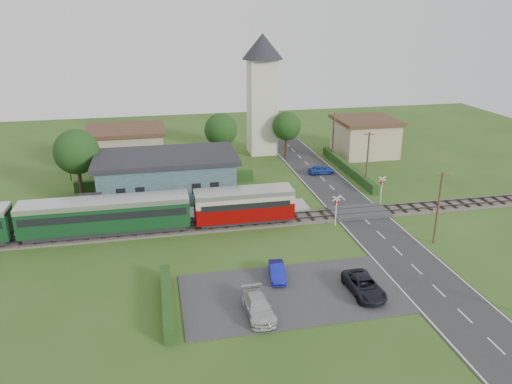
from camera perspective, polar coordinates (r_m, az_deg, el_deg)
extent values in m
plane|color=#2D4C19|center=(50.36, 2.00, -4.29)|extent=(120.00, 120.00, 0.00)
cube|color=#4C443D|center=(52.09, 1.49, -3.30)|extent=(76.00, 3.20, 0.20)
cube|color=#3F3F47|center=(51.32, 1.67, -3.29)|extent=(76.00, 0.08, 0.15)
cube|color=#3F3F47|center=(52.61, 1.31, -2.68)|extent=(76.00, 0.08, 0.15)
cube|color=#28282B|center=(53.44, 12.50, -3.26)|extent=(6.00, 70.00, 0.05)
cube|color=#333335|center=(39.76, 4.03, -11.48)|extent=(17.00, 9.00, 0.08)
cube|color=#333335|center=(55.04, 11.68, -2.26)|extent=(6.20, 3.40, 0.45)
cube|color=gray|center=(53.80, -9.74, -2.66)|extent=(30.00, 3.00, 0.45)
cube|color=beige|center=(53.71, -18.38, -1.84)|extent=(2.00, 2.00, 2.40)
cube|color=#232328|center=(53.26, -18.53, -0.57)|extent=(2.30, 2.30, 0.15)
cube|color=#335155|center=(58.47, -10.13, 1.48)|extent=(15.00, 8.00, 4.80)
cube|color=#232328|center=(57.68, -10.29, 3.97)|extent=(16.00, 9.00, 0.50)
cube|color=#232328|center=(55.20, -9.88, -1.09)|extent=(1.20, 0.12, 2.20)
cube|color=black|center=(54.88, -15.18, -0.19)|extent=(1.00, 0.12, 1.20)
cube|color=black|center=(54.77, -13.10, -0.04)|extent=(1.00, 0.12, 1.20)
cube|color=black|center=(54.89, -6.84, 0.40)|extent=(1.00, 0.12, 1.20)
cube|color=black|center=(55.07, -4.77, 0.55)|extent=(1.00, 0.12, 1.20)
cube|color=#232328|center=(51.40, -1.37, -3.04)|extent=(9.00, 2.20, 0.50)
cube|color=#7A0303|center=(51.01, -1.38, -2.00)|extent=(10.00, 2.80, 1.80)
cube|color=#BBAE95|center=(50.55, -1.39, -0.69)|extent=(10.00, 2.82, 0.90)
cube|color=black|center=(50.68, -1.39, -1.06)|extent=(9.00, 2.88, 0.60)
cube|color=#BABBBC|center=(50.32, -1.40, 0.00)|extent=(10.00, 2.90, 0.45)
cube|color=#232328|center=(50.97, -16.62, -4.15)|extent=(15.20, 2.20, 0.50)
cube|color=#0F3519|center=(50.39, -16.79, -2.59)|extent=(16.00, 2.80, 2.60)
cube|color=black|center=(50.24, -16.84, -2.17)|extent=(15.40, 2.86, 0.70)
cube|color=#BABBBC|center=(49.88, -16.95, -1.11)|extent=(16.00, 2.90, 0.50)
cube|color=beige|center=(75.50, 0.72, 9.65)|extent=(4.00, 4.00, 14.00)
cone|color=#232328|center=(74.37, 0.75, 16.33)|extent=(6.00, 6.00, 3.60)
cube|color=tan|center=(71.95, -14.56, 4.79)|extent=(10.00, 8.00, 5.00)
cube|color=#472D1E|center=(71.30, -14.76, 6.92)|extent=(10.80, 8.80, 0.50)
cube|color=tan|center=(77.39, 12.33, 6.04)|extent=(8.00, 8.00, 5.00)
cube|color=#472D1E|center=(76.78, 12.49, 8.03)|extent=(8.80, 8.80, 0.50)
cube|color=#193814|center=(38.29, -10.10, -12.15)|extent=(0.80, 9.00, 1.20)
cube|color=#193814|center=(68.59, 10.42, 2.70)|extent=(0.80, 18.00, 1.20)
cube|color=#193814|center=(63.29, -10.19, 1.27)|extent=(22.00, 0.80, 1.30)
cylinder|color=#332316|center=(62.06, -19.47, 1.39)|extent=(0.44, 0.44, 4.12)
sphere|color=#143311|center=(61.13, -19.83, 4.35)|extent=(5.20, 5.20, 5.20)
cylinder|color=#332316|center=(70.65, -3.99, 4.63)|extent=(0.44, 0.44, 3.85)
sphere|color=#143311|center=(69.88, -4.05, 7.09)|extent=(4.60, 4.60, 4.60)
cylinder|color=#332316|center=(74.51, 3.47, 5.36)|extent=(0.44, 0.44, 3.58)
sphere|color=#143311|center=(73.82, 3.52, 7.53)|extent=(4.20, 4.20, 4.20)
cylinder|color=#473321|center=(49.19, 20.08, -1.77)|extent=(0.22, 0.22, 7.00)
cube|color=#473321|center=(48.15, 20.54, 1.76)|extent=(1.40, 0.10, 0.10)
cylinder|color=#473321|center=(62.50, 12.61, 3.59)|extent=(0.22, 0.22, 7.00)
cube|color=#473321|center=(61.68, 12.84, 6.44)|extent=(1.40, 0.10, 0.10)
cylinder|color=#473321|center=(73.19, 8.83, 6.27)|extent=(0.22, 0.22, 7.00)
cube|color=#473321|center=(72.49, 8.97, 8.72)|extent=(1.40, 0.10, 0.10)
cylinder|color=silver|center=(51.21, 9.11, -2.29)|extent=(0.12, 0.12, 3.00)
cube|color=#232328|center=(50.80, 9.18, -1.14)|extent=(0.35, 0.18, 0.55)
sphere|color=#FF190C|center=(50.64, 9.24, -1.03)|extent=(0.14, 0.14, 0.14)
sphere|color=#FF190C|center=(50.75, 9.22, -1.35)|extent=(0.14, 0.14, 0.14)
cube|color=silver|center=(50.66, 9.21, -0.72)|extent=(0.84, 0.05, 0.55)
cube|color=silver|center=(50.66, 9.21, -0.72)|extent=(0.84, 0.05, 0.55)
cylinder|color=silver|center=(58.06, 14.13, 0.09)|extent=(0.12, 0.12, 3.00)
cube|color=#232328|center=(57.70, 14.22, 1.12)|extent=(0.35, 0.18, 0.55)
sphere|color=#FF190C|center=(57.55, 14.28, 1.22)|extent=(0.14, 0.14, 0.14)
sphere|color=#FF190C|center=(57.65, 14.26, 0.94)|extent=(0.14, 0.14, 0.14)
cube|color=silver|center=(57.58, 14.25, 1.50)|extent=(0.84, 0.05, 0.55)
cube|color=silver|center=(57.58, 14.25, 1.50)|extent=(0.84, 0.05, 0.55)
cylinder|color=#3F3F47|center=(67.91, -20.60, 3.22)|extent=(0.14, 0.14, 5.00)
sphere|color=orange|center=(67.28, -20.87, 5.25)|extent=(0.30, 0.30, 0.30)
cylinder|color=#3F3F47|center=(78.59, 8.77, 6.49)|extent=(0.14, 0.14, 5.00)
sphere|color=orange|center=(78.04, 8.87, 8.27)|extent=(0.30, 0.30, 0.30)
imported|color=#1E3DA5|center=(67.26, 7.46, 2.55)|extent=(3.52, 1.51, 1.18)
imported|color=#131BA7|center=(41.41, 2.42, -9.07)|extent=(1.69, 3.61, 1.14)
imported|color=silver|center=(36.84, 0.25, -12.95)|extent=(2.01, 4.63, 1.33)
imported|color=black|center=(40.16, 12.25, -10.43)|extent=(2.28, 4.76, 1.31)
imported|color=gray|center=(54.51, -0.34, -0.70)|extent=(0.71, 0.48, 1.91)
imported|color=gray|center=(52.85, -14.04, -2.08)|extent=(0.93, 1.06, 1.84)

